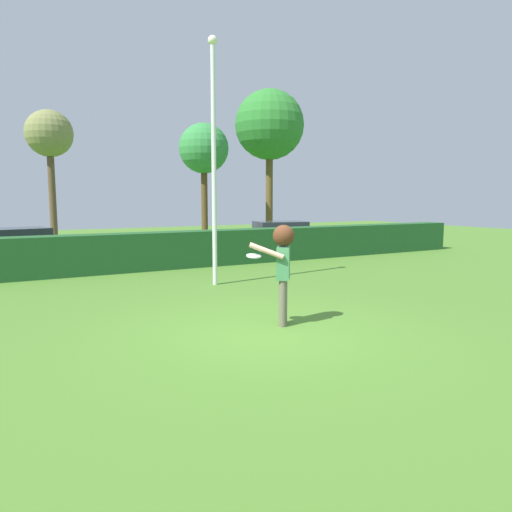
{
  "coord_description": "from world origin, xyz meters",
  "views": [
    {
      "loc": [
        -3.97,
        -6.65,
        2.27
      ],
      "look_at": [
        0.47,
        1.33,
        1.15
      ],
      "focal_mm": 32.92,
      "sensor_mm": 36.0,
      "label": 1
    }
  ],
  "objects_px": {
    "frisbee": "(254,256)",
    "maple_tree": "(269,126)",
    "bare_elm_tree": "(49,136)",
    "person": "(283,260)",
    "willow_tree": "(204,150)",
    "parked_car_black": "(280,234)",
    "lamppost": "(214,151)",
    "parked_car_green": "(14,244)"
  },
  "relations": [
    {
      "from": "parked_car_black",
      "to": "person",
      "type": "bearing_deg",
      "value": -121.84
    },
    {
      "from": "parked_car_green",
      "to": "parked_car_black",
      "type": "relative_size",
      "value": 1.0
    },
    {
      "from": "willow_tree",
      "to": "frisbee",
      "type": "bearing_deg",
      "value": -109.89
    },
    {
      "from": "person",
      "to": "parked_car_green",
      "type": "relative_size",
      "value": 0.41
    },
    {
      "from": "bare_elm_tree",
      "to": "person",
      "type": "bearing_deg",
      "value": -82.31
    },
    {
      "from": "lamppost",
      "to": "parked_car_black",
      "type": "relative_size",
      "value": 1.42
    },
    {
      "from": "person",
      "to": "frisbee",
      "type": "distance_m",
      "value": 0.54
    },
    {
      "from": "parked_car_green",
      "to": "maple_tree",
      "type": "distance_m",
      "value": 14.47
    },
    {
      "from": "frisbee",
      "to": "willow_tree",
      "type": "distance_m",
      "value": 16.6
    },
    {
      "from": "parked_car_black",
      "to": "bare_elm_tree",
      "type": "distance_m",
      "value": 11.03
    },
    {
      "from": "bare_elm_tree",
      "to": "willow_tree",
      "type": "distance_m",
      "value": 7.15
    },
    {
      "from": "parked_car_green",
      "to": "bare_elm_tree",
      "type": "height_order",
      "value": "bare_elm_tree"
    },
    {
      "from": "person",
      "to": "frisbee",
      "type": "relative_size",
      "value": 6.95
    },
    {
      "from": "frisbee",
      "to": "lamppost",
      "type": "bearing_deg",
      "value": 75.02
    },
    {
      "from": "maple_tree",
      "to": "willow_tree",
      "type": "height_order",
      "value": "maple_tree"
    },
    {
      "from": "parked_car_black",
      "to": "bare_elm_tree",
      "type": "relative_size",
      "value": 0.73
    },
    {
      "from": "lamppost",
      "to": "willow_tree",
      "type": "bearing_deg",
      "value": 68.35
    },
    {
      "from": "frisbee",
      "to": "parked_car_black",
      "type": "height_order",
      "value": "frisbee"
    },
    {
      "from": "frisbee",
      "to": "bare_elm_tree",
      "type": "height_order",
      "value": "bare_elm_tree"
    },
    {
      "from": "frisbee",
      "to": "parked_car_black",
      "type": "xyz_separation_m",
      "value": [
        7.35,
        10.87,
        -0.59
      ]
    },
    {
      "from": "person",
      "to": "frisbee",
      "type": "xyz_separation_m",
      "value": [
        -0.52,
        0.13,
        0.08
      ]
    },
    {
      "from": "bare_elm_tree",
      "to": "willow_tree",
      "type": "height_order",
      "value": "bare_elm_tree"
    },
    {
      "from": "maple_tree",
      "to": "person",
      "type": "bearing_deg",
      "value": -119.92
    },
    {
      "from": "maple_tree",
      "to": "willow_tree",
      "type": "xyz_separation_m",
      "value": [
        -3.86,
        -0.01,
        -1.46
      ]
    },
    {
      "from": "willow_tree",
      "to": "parked_car_green",
      "type": "bearing_deg",
      "value": -155.6
    },
    {
      "from": "frisbee",
      "to": "maple_tree",
      "type": "distance_m",
      "value": 18.58
    },
    {
      "from": "lamppost",
      "to": "maple_tree",
      "type": "bearing_deg",
      "value": 53.37
    },
    {
      "from": "parked_car_black",
      "to": "bare_elm_tree",
      "type": "xyz_separation_m",
      "value": [
        -8.96,
        4.8,
        4.29
      ]
    },
    {
      "from": "person",
      "to": "parked_car_black",
      "type": "distance_m",
      "value": 12.95
    },
    {
      "from": "bare_elm_tree",
      "to": "willow_tree",
      "type": "xyz_separation_m",
      "value": [
        7.13,
        -0.4,
        -0.26
      ]
    },
    {
      "from": "lamppost",
      "to": "bare_elm_tree",
      "type": "distance_m",
      "value": 11.93
    },
    {
      "from": "parked_car_black",
      "to": "willow_tree",
      "type": "height_order",
      "value": "willow_tree"
    },
    {
      "from": "parked_car_green",
      "to": "person",
      "type": "bearing_deg",
      "value": -71.03
    },
    {
      "from": "lamppost",
      "to": "bare_elm_tree",
      "type": "height_order",
      "value": "lamppost"
    },
    {
      "from": "lamppost",
      "to": "willow_tree",
      "type": "distance_m",
      "value": 12.03
    },
    {
      "from": "willow_tree",
      "to": "maple_tree",
      "type": "bearing_deg",
      "value": 0.08
    },
    {
      "from": "maple_tree",
      "to": "frisbee",
      "type": "bearing_deg",
      "value": -121.57
    },
    {
      "from": "frisbee",
      "to": "parked_car_green",
      "type": "relative_size",
      "value": 0.06
    },
    {
      "from": "bare_elm_tree",
      "to": "frisbee",
      "type": "bearing_deg",
      "value": -84.13
    },
    {
      "from": "lamppost",
      "to": "willow_tree",
      "type": "height_order",
      "value": "lamppost"
    },
    {
      "from": "parked_car_green",
      "to": "frisbee",
      "type": "bearing_deg",
      "value": -73.24
    },
    {
      "from": "person",
      "to": "parked_car_green",
      "type": "bearing_deg",
      "value": 108.97
    }
  ]
}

